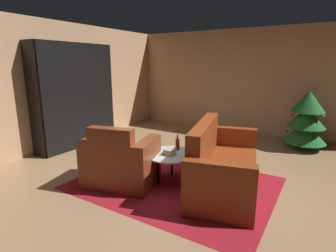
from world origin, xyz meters
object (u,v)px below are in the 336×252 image
(bookshelf_unit, at_px, (80,97))
(couch_red, at_px, (221,166))
(book_stack_on_table, at_px, (169,152))
(bottle_on_table, at_px, (178,144))
(decorated_tree, at_px, (306,119))
(armchair_red, at_px, (121,163))
(coffee_table, at_px, (171,156))

(bookshelf_unit, height_order, couch_red, bookshelf_unit)
(book_stack_on_table, xyz_separation_m, bottle_on_table, (-0.01, 0.26, 0.05))
(couch_red, relative_size, decorated_tree, 1.65)
(armchair_red, xyz_separation_m, couch_red, (1.27, 0.67, -0.02))
(armchair_red, bearing_deg, couch_red, 27.66)
(decorated_tree, bearing_deg, armchair_red, -123.06)
(couch_red, relative_size, coffee_table, 2.60)
(book_stack_on_table, xyz_separation_m, decorated_tree, (1.54, 2.81, 0.15))
(bookshelf_unit, height_order, armchair_red, bookshelf_unit)
(bookshelf_unit, bearing_deg, couch_red, -7.39)
(bookshelf_unit, relative_size, couch_red, 1.08)
(couch_red, bearing_deg, bookshelf_unit, 172.61)
(couch_red, bearing_deg, armchair_red, -152.34)
(armchair_red, relative_size, coffee_table, 1.49)
(coffee_table, distance_m, decorated_tree, 3.17)
(couch_red, distance_m, coffee_table, 0.74)
(book_stack_on_table, distance_m, decorated_tree, 3.21)
(coffee_table, height_order, bottle_on_table, bottle_on_table)
(couch_red, bearing_deg, decorated_tree, 72.02)
(coffee_table, distance_m, book_stack_on_table, 0.09)
(decorated_tree, bearing_deg, coffee_table, -119.24)
(bookshelf_unit, distance_m, bottle_on_table, 2.68)
(coffee_table, height_order, book_stack_on_table, book_stack_on_table)
(coffee_table, bearing_deg, bottle_on_table, 91.44)
(book_stack_on_table, height_order, bottle_on_table, bottle_on_table)
(armchair_red, relative_size, bottle_on_table, 4.68)
(bookshelf_unit, xyz_separation_m, decorated_tree, (4.15, 2.13, -0.41))
(coffee_table, xyz_separation_m, decorated_tree, (1.54, 2.76, 0.22))
(armchair_red, distance_m, coffee_table, 0.73)
(armchair_red, bearing_deg, coffee_table, 40.17)
(armchair_red, relative_size, couch_red, 0.57)
(book_stack_on_table, relative_size, decorated_tree, 0.17)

